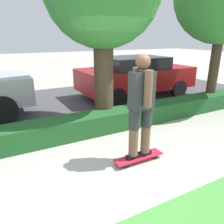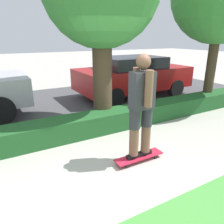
# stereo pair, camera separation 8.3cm
# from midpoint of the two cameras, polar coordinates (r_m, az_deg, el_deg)

# --- Properties ---
(ground_plane) EXTENTS (60.00, 60.00, 0.00)m
(ground_plane) POSITION_cam_midpoint_polar(r_m,az_deg,el_deg) (3.89, 1.50, -14.57)
(ground_plane) COLOR #ADA89E
(street_asphalt) EXTENTS (15.77, 5.00, 0.01)m
(street_asphalt) POSITION_cam_midpoint_polar(r_m,az_deg,el_deg) (7.49, -15.06, 1.74)
(street_asphalt) COLOR #474749
(street_asphalt) RESTS_ON ground_plane
(hedge_row) EXTENTS (15.77, 0.60, 0.46)m
(hedge_row) POSITION_cam_midpoint_polar(r_m,az_deg,el_deg) (5.06, -7.73, -3.43)
(hedge_row) COLOR #1E5123
(hedge_row) RESTS_ON ground_plane
(skateboard) EXTENTS (0.95, 0.24, 0.10)m
(skateboard) POSITION_cam_midpoint_polar(r_m,az_deg,el_deg) (4.09, 6.49, -11.57)
(skateboard) COLOR red
(skateboard) RESTS_ON ground_plane
(skater_person) EXTENTS (0.52, 0.47, 1.81)m
(skater_person) POSITION_cam_midpoint_polar(r_m,az_deg,el_deg) (3.69, 7.06, 1.72)
(skater_person) COLOR black
(skater_person) RESTS_ON skateboard
(parked_car_middle) EXTENTS (4.32, 2.03, 1.46)m
(parked_car_middle) POSITION_cam_midpoint_polar(r_m,az_deg,el_deg) (8.35, 5.22, 9.54)
(parked_car_middle) COLOR maroon
(parked_car_middle) RESTS_ON ground_plane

